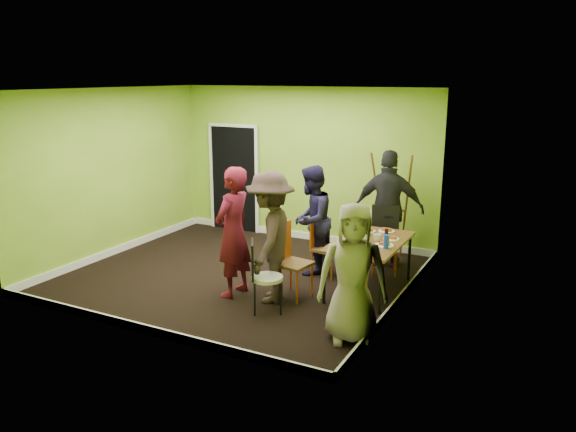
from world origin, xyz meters
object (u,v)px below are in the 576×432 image
Objects in this scene: person_standing at (233,232)px; person_left_near at (270,237)px; person_left_far at (311,220)px; dining_table at (370,244)px; easel at (391,207)px; orange_bottle at (366,233)px; chair_back_end at (385,225)px; chair_front_end at (353,292)px; person_front_end at (353,273)px; chair_left_far at (321,242)px; thermos at (364,232)px; chair_left_near at (289,256)px; blue_bottle at (386,242)px; person_back_end at (389,209)px; chair_bentwood at (262,273)px.

person_left_near is at bearing 99.99° from person_standing.
person_standing reaches higher than person_left_far.
dining_table is at bearing 114.83° from person_left_near.
easel is 1.38m from orange_bottle.
chair_back_end reaches higher than chair_front_end.
person_left_far is 1.03× the size of person_front_end.
person_left_far is 2.36m from person_front_end.
chair_back_end is at bearing 130.76° from chair_left_far.
thermos is (0.02, -1.02, 0.14)m from chair_back_end.
chair_left_near is (-0.06, -0.98, 0.06)m from chair_left_far.
orange_bottle is (0.80, 0.87, 0.21)m from chair_left_near.
chair_left_far is at bearing 154.91° from blue_bottle.
blue_bottle reaches higher than orange_bottle.
person_back_end is at bearing 82.52° from chair_front_end.
easel is at bearing 105.23° from blue_bottle.
thermos is 1.57m from person_front_end.
chair_back_end is 0.61× the size of person_left_far.
chair_bentwood is at bearing 162.59° from chair_front_end.
blue_bottle is (1.32, 1.04, 0.32)m from chair_bentwood.
person_standing is at bearing -159.49° from blue_bottle.
chair_bentwood is 1.74m from orange_bottle.
chair_front_end is (0.35, -2.32, -0.23)m from chair_back_end.
chair_left_far is at bearing 144.72° from chair_bentwood.
chair_left_far is 0.38m from person_left_far.
chair_front_end is at bearing -79.07° from dining_table.
chair_bentwood is 3.00m from easel.
chair_left_far is at bearing -118.48° from easel.
orange_bottle is 0.05× the size of person_left_far.
chair_back_end is (0.84, 1.66, 0.14)m from chair_left_near.
easel is 1.89m from blue_bottle.
easel is (-0.09, 0.58, 0.16)m from chair_back_end.
person_left_far reaches higher than chair_front_end.
person_back_end is (0.96, 0.84, 0.10)m from person_left_far.
person_back_end is 1.15× the size of person_front_end.
person_standing reaches higher than chair_front_end.
easel reaches higher than orange_bottle.
dining_table is 1.16m from chair_left_near.
person_left_far reaches higher than chair_bentwood.
chair_bentwood is 0.52× the size of person_standing.
chair_left_far is 1.06m from chair_back_end.
easel is 1.60m from thermos.
blue_bottle is 2.08m from person_standing.
person_front_end is at bearing 63.88° from chair_left_near.
thermos is (0.86, 0.64, 0.29)m from chair_left_near.
chair_back_end is at bearing 90.93° from thermos.
chair_bentwood is (-0.07, -0.61, -0.06)m from chair_left_near.
easel is at bearing 144.96° from person_left_near.
chair_left_near is 4.38× the size of thermos.
chair_left_near is 0.62× the size of person_left_far.
person_front_end is at bearing -89.31° from blue_bottle.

